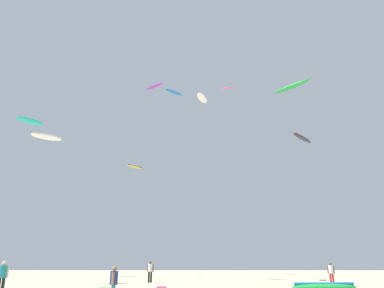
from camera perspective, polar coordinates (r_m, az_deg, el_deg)
name	(u,v)px	position (r m, az deg, el deg)	size (l,w,h in m)	color
person_foreground	(114,281)	(17.26, -12.49, -20.77)	(0.35, 0.52, 1.56)	teal
person_midground	(150,270)	(32.45, -6.74, -19.48)	(0.58, 0.39, 1.74)	black
person_left	(331,271)	(31.60, 21.47, -18.55)	(0.54, 0.37, 1.66)	#B21E23
person_right	(2,275)	(23.38, -28.20, -18.07)	(0.50, 0.40, 1.77)	black
kite_grounded_near	(324,287)	(25.16, 20.52, -20.71)	(4.18, 1.42, 0.50)	green
kite_aloft_0	(292,87)	(36.14, 15.74, 8.90)	(3.42, 3.67, 0.73)	green
kite_aloft_1	(202,98)	(38.28, 1.65, 7.43)	(1.63, 2.72, 0.53)	white
kite_aloft_2	(135,167)	(44.33, -9.19, -3.65)	(2.03, 2.14, 0.50)	yellow
kite_aloft_3	(30,121)	(35.21, -24.64, 3.39)	(2.21, 2.32, 0.47)	#19B29E
kite_aloft_4	(226,88)	(51.49, 5.56, 8.94)	(2.10, 1.13, 0.31)	#E5598C
kite_aloft_5	(302,138)	(41.10, 17.30, 0.95)	(3.52, 3.84, 0.93)	#2D2D33
kite_aloft_6	(174,92)	(55.04, -2.92, 8.32)	(3.05, 2.89, 0.49)	blue
kite_aloft_7	(47,137)	(47.98, -22.35, 1.06)	(3.71, 3.14, 0.72)	white
kite_aloft_8	(155,86)	(40.30, -6.04, 9.25)	(2.39, 2.15, 0.42)	purple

